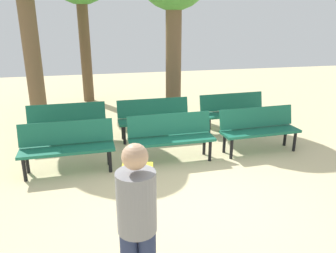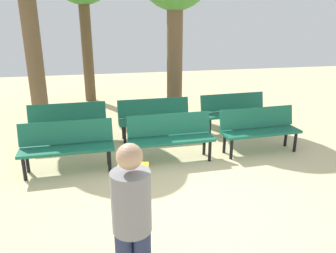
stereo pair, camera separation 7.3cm
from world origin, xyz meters
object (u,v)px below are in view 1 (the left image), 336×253
bench_r1_c2 (233,110)px  visitor_with_backpack (137,219)px  bench_r0_c1 (171,135)px  bench_r1_c1 (154,116)px  bench_r1_c0 (67,122)px  bench_r0_c2 (259,127)px  bench_r0_c0 (67,144)px

bench_r1_c2 → visitor_with_backpack: bearing=-125.4°
bench_r0_c1 → bench_r1_c1: bearing=92.9°
bench_r0_c1 → bench_r1_c2: 2.29m
bench_r0_c1 → bench_r1_c0: 2.30m
bench_r1_c1 → bench_r0_c1: bearing=-86.9°
bench_r1_c0 → bench_r1_c1: (1.86, 0.02, 0.00)m
bench_r1_c0 → bench_r0_c2: bearing=-18.3°
bench_r1_c0 → bench_r0_c0: bearing=-87.7°
bench_r0_c1 → bench_r1_c1: 1.25m
bench_r0_c1 → bench_r1_c0: size_ratio=1.00×
bench_r0_c1 → bench_r1_c2: same height
bench_r0_c0 → visitor_with_backpack: visitor_with_backpack is taller
visitor_with_backpack → bench_r0_c2: bearing=-121.0°
bench_r0_c0 → bench_r1_c2: 3.98m
bench_r0_c1 → bench_r0_c2: 1.83m
bench_r0_c0 → bench_r1_c1: size_ratio=1.00×
bench_r0_c1 → visitor_with_backpack: (-1.06, -3.20, 0.43)m
bench_r0_c1 → bench_r0_c0: bearing=-179.1°
bench_r0_c2 → bench_r1_c1: 2.26m
bench_r0_c2 → bench_r1_c0: same height
visitor_with_backpack → bench_r1_c2: bearing=-111.9°
bench_r0_c0 → bench_r1_c2: (3.71, 1.43, 0.00)m
bench_r0_c2 → bench_r1_c1: same height
bench_r0_c0 → visitor_with_backpack: (0.81, -3.13, 0.43)m
bench_r0_c2 → bench_r1_c2: bearing=86.2°
bench_r0_c0 → bench_r1_c2: same height
bench_r0_c0 → bench_r1_c1: 2.21m
bench_r0_c2 → bench_r1_c2: size_ratio=1.00×
bench_r0_c1 → bench_r1_c2: size_ratio=0.99×
bench_r0_c0 → bench_r1_c2: bearing=19.7°
bench_r0_c1 → bench_r1_c1: size_ratio=1.00×
bench_r0_c1 → visitor_with_backpack: bearing=-109.4°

